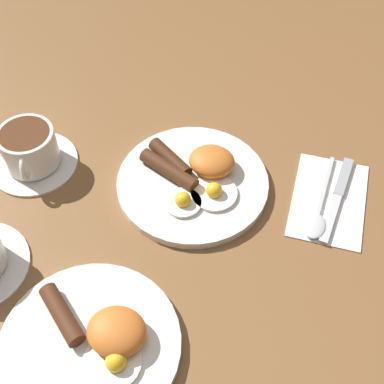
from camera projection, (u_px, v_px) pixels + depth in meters
name	position (u px, v px, depth m)	size (l,w,h in m)	color
ground_plane	(193.00, 186.00, 0.93)	(3.00, 3.00, 0.00)	brown
breakfast_plate_near	(194.00, 179.00, 0.92)	(0.26, 0.26, 0.05)	silver
breakfast_plate_far	(94.00, 342.00, 0.74)	(0.25, 0.25, 0.05)	silver
teacup_near	(30.00, 151.00, 0.93)	(0.16, 0.16, 0.08)	silver
napkin	(329.00, 199.00, 0.91)	(0.12, 0.19, 0.01)	white
knife	(338.00, 194.00, 0.91)	(0.03, 0.20, 0.01)	silver
spoon	(317.00, 217.00, 0.87)	(0.04, 0.19, 0.01)	silver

